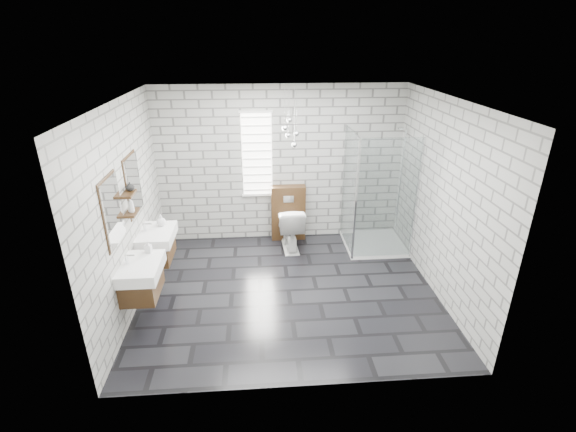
{
  "coord_description": "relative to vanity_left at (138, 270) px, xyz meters",
  "views": [
    {
      "loc": [
        -0.4,
        -5.1,
        3.44
      ],
      "look_at": [
        0.02,
        0.35,
        1.03
      ],
      "focal_mm": 26.0,
      "sensor_mm": 36.0,
      "label": 1
    }
  ],
  "objects": [
    {
      "name": "wall_left",
      "position": [
        -0.2,
        0.54,
        0.59
      ],
      "size": [
        0.02,
        3.6,
        2.7
      ],
      "primitive_type": "cube",
      "color": "#A6A7A1",
      "rests_on": "floor"
    },
    {
      "name": "pendant_cluster",
      "position": [
        2.04,
        1.91,
        1.27
      ],
      "size": [
        0.28,
        0.24,
        0.92
      ],
      "color": "silver",
      "rests_on": "ceiling"
    },
    {
      "name": "soap_bottle_b",
      "position": [
        0.08,
        1.09,
        0.18
      ],
      "size": [
        0.17,
        0.17,
        0.17
      ],
      "primitive_type": "imported",
      "rotation": [
        0.0,
        0.0,
        0.31
      ],
      "color": "#B2B2B2",
      "rests_on": "vanity_right"
    },
    {
      "name": "shower_enclosure",
      "position": [
        3.41,
        1.72,
        -0.25
      ],
      "size": [
        1.0,
        1.0,
        2.03
      ],
      "color": "white",
      "rests_on": "floor"
    },
    {
      "name": "wall_back",
      "position": [
        1.91,
        2.35,
        0.59
      ],
      "size": [
        4.2,
        0.02,
        2.7
      ],
      "primitive_type": "cube",
      "color": "#A6A7A1",
      "rests_on": "floor"
    },
    {
      "name": "window",
      "position": [
        1.51,
        2.32,
        0.79
      ],
      "size": [
        0.56,
        0.05,
        1.48
      ],
      "color": "white",
      "rests_on": "wall_back"
    },
    {
      "name": "wall_front",
      "position": [
        1.91,
        -1.27,
        0.59
      ],
      "size": [
        4.2,
        0.02,
        2.7
      ],
      "primitive_type": "cube",
      "color": "#A6A7A1",
      "rests_on": "floor"
    },
    {
      "name": "shelf_upper",
      "position": [
        -0.12,
        0.49,
        0.82
      ],
      "size": [
        0.14,
        0.3,
        0.03
      ],
      "primitive_type": "cube",
      "color": "#402913",
      "rests_on": "wall_left"
    },
    {
      "name": "ceiling",
      "position": [
        1.91,
        0.54,
        1.95
      ],
      "size": [
        4.2,
        3.6,
        0.02
      ],
      "primitive_type": "cube",
      "color": "white",
      "rests_on": "wall_back"
    },
    {
      "name": "shelf_lower",
      "position": [
        -0.12,
        0.49,
        0.56
      ],
      "size": [
        0.14,
        0.3,
        0.03
      ],
      "primitive_type": "cube",
      "color": "#402913",
      "rests_on": "wall_left"
    },
    {
      "name": "vanity_left",
      "position": [
        0.0,
        0.0,
        0.0
      ],
      "size": [
        0.47,
        0.7,
        1.57
      ],
      "color": "#402913",
      "rests_on": "wall_left"
    },
    {
      "name": "toilet",
      "position": [
        2.03,
        1.86,
        -0.37
      ],
      "size": [
        0.47,
        0.78,
        0.78
      ],
      "primitive_type": "imported",
      "rotation": [
        0.0,
        0.0,
        3.19
      ],
      "color": "white",
      "rests_on": "floor"
    },
    {
      "name": "cistern_panel",
      "position": [
        2.03,
        2.24,
        -0.26
      ],
      "size": [
        0.6,
        0.2,
        1.0
      ],
      "primitive_type": "cube",
      "color": "#402913",
      "rests_on": "floor"
    },
    {
      "name": "vase",
      "position": [
        -0.11,
        0.56,
        0.89
      ],
      "size": [
        0.11,
        0.11,
        0.11
      ],
      "primitive_type": "imported",
      "rotation": [
        0.0,
        0.0,
        -0.04
      ],
      "color": "#B2B2B2",
      "rests_on": "shelf_upper"
    },
    {
      "name": "soap_bottle_a",
      "position": [
        0.08,
        0.27,
        0.18
      ],
      "size": [
        0.09,
        0.09,
        0.16
      ],
      "primitive_type": "imported",
      "rotation": [
        0.0,
        0.0,
        -0.16
      ],
      "color": "#B2B2B2",
      "rests_on": "vanity_left"
    },
    {
      "name": "soap_bottle_c",
      "position": [
        -0.11,
        0.47,
        0.68
      ],
      "size": [
        0.1,
        0.1,
        0.2
      ],
      "primitive_type": "imported",
      "rotation": [
        0.0,
        0.0,
        0.39
      ],
      "color": "#B2B2B2",
      "rests_on": "shelf_lower"
    },
    {
      "name": "floor",
      "position": [
        1.91,
        0.54,
        -0.77
      ],
      "size": [
        4.2,
        3.6,
        0.02
      ],
      "primitive_type": "cube",
      "color": "black",
      "rests_on": "ground"
    },
    {
      "name": "vanity_right",
      "position": [
        0.0,
        0.92,
        0.0
      ],
      "size": [
        0.47,
        0.7,
        1.57
      ],
      "color": "#402913",
      "rests_on": "wall_left"
    },
    {
      "name": "wall_right",
      "position": [
        4.02,
        0.54,
        0.59
      ],
      "size": [
        0.02,
        3.6,
        2.7
      ],
      "primitive_type": "cube",
      "color": "#A6A7A1",
      "rests_on": "floor"
    },
    {
      "name": "flush_plate",
      "position": [
        2.03,
        2.13,
        0.04
      ],
      "size": [
        0.18,
        0.01,
        0.12
      ],
      "primitive_type": "cube",
      "color": "silver",
      "rests_on": "cistern_panel"
    }
  ]
}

